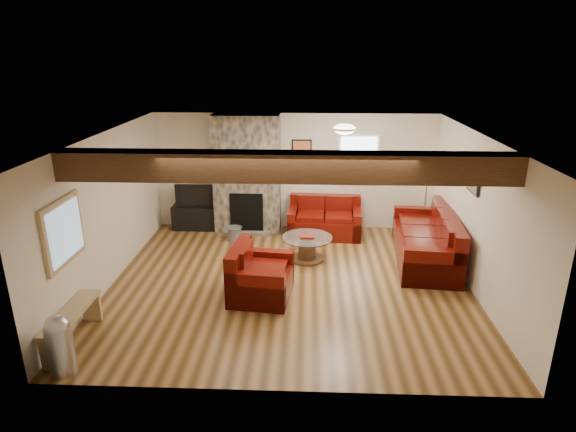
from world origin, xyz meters
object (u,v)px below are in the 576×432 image
Objects in this scene: coffee_table at (307,248)px; tv_cabinet at (198,217)px; television at (196,194)px; floor_lamp at (428,176)px; loveseat at (325,217)px; armchair_red at (261,272)px; sofa_three at (425,237)px.

coffee_table is 0.88× the size of tv_cabinet.
television is 4.94m from floor_lamp.
armchair_red is (-1.09, -2.72, 0.02)m from loveseat.
floor_lamp is (4.92, 0.02, 0.98)m from tv_cabinet.
television reaches higher than sofa_three.
armchair_red is at bearing -108.70° from loveseat.
loveseat is at bearing 74.26° from coffee_table.
sofa_three is 4.85m from television.
sofa_three reaches higher than tv_cabinet.
television is (-2.77, 0.30, 0.38)m from loveseat.
armchair_red is at bearing -136.77° from floor_lamp.
tv_cabinet reaches higher than coffee_table.
floor_lamp reaches higher than tv_cabinet.
sofa_three reaches higher than armchair_red.
floor_lamp is (2.15, 0.32, 0.84)m from loveseat.
coffee_table is (0.72, 1.43, -0.19)m from armchair_red.
sofa_three is 2.78× the size of television.
armchair_red is 0.72× the size of floor_lamp.
floor_lamp is at bearing 11.52° from loveseat.
floor_lamp reaches higher than loveseat.
loveseat is 2.93m from armchair_red.
floor_lamp is (0.32, 1.52, 0.78)m from sofa_three.
sofa_three is 2.27× the size of tv_cabinet.
loveseat is at bearing -171.53° from floor_lamp.
sofa_three is 2.19m from loveseat.
loveseat is 2.79m from tv_cabinet.
television is at bearing 146.67° from coffee_table.
television reaches higher than tv_cabinet.
sofa_three is at bearing -18.06° from tv_cabinet.
coffee_table is 2.89m from tv_cabinet.
television reaches higher than coffee_table.
loveseat is 1.61× the size of coffee_table.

